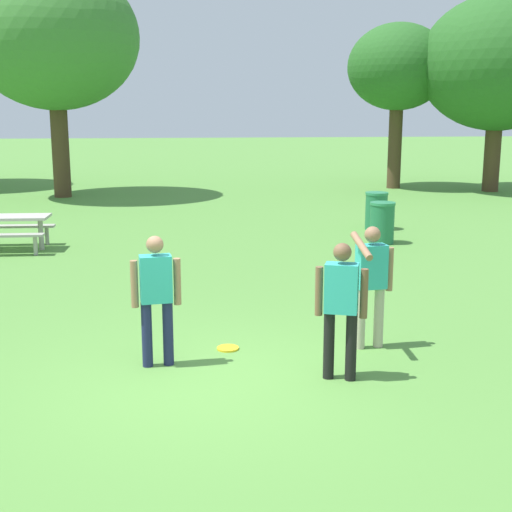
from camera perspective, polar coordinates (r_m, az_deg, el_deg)
name	(u,v)px	position (r m, az deg, el deg)	size (l,w,h in m)	color
ground_plane	(204,382)	(8.47, -4.20, -10.07)	(120.00, 120.00, 0.00)	#568E3D
person_thrower	(156,292)	(8.76, -7.99, -2.89)	(0.60, 0.27, 1.64)	#1E234C
person_catcher	(371,278)	(9.42, 9.23, -1.73)	(0.61, 0.73, 1.64)	#B7AD93
person_bystander	(341,302)	(8.30, 6.83, -3.70)	(0.58, 0.33, 1.64)	black
frisbee	(228,348)	(9.52, -2.27, -7.39)	(0.29, 0.29, 0.03)	yellow
picnic_table_near	(10,225)	(16.60, -19.12, 2.35)	(1.73, 1.46, 0.77)	#B2ADA3
trash_can_beside_table	(382,223)	(16.75, 10.07, 2.64)	(0.59, 0.59, 0.96)	#237047
trash_can_further_along	(376,211)	(18.60, 9.61, 3.60)	(0.59, 0.59, 0.96)	#237047
tree_broad_center	(54,38)	(25.60, -15.87, 16.46)	(5.64, 5.64, 7.74)	#4C3823
tree_far_right	(398,68)	(27.81, 11.31, 14.53)	(3.75, 3.75, 6.11)	#4C3823
tree_slender_mid	(499,64)	(27.68, 18.86, 14.39)	(5.63, 5.63, 6.99)	#4C3823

